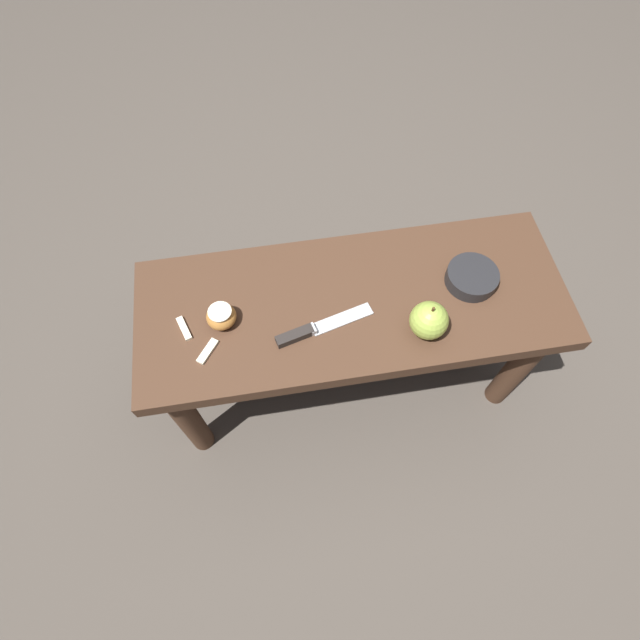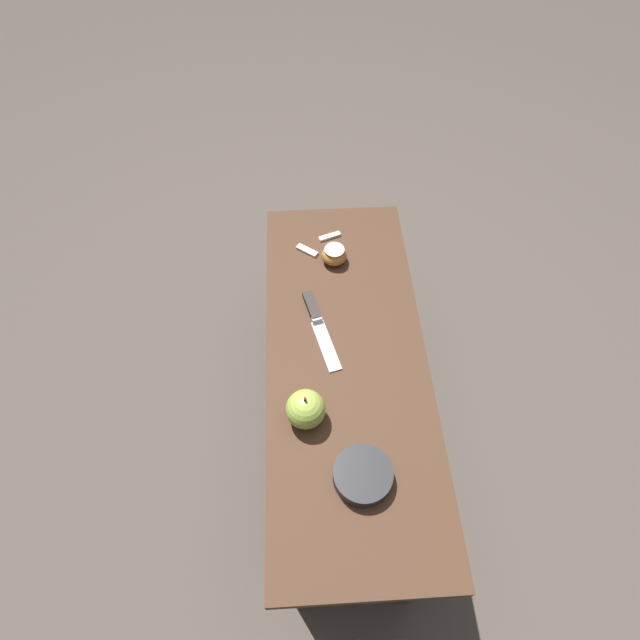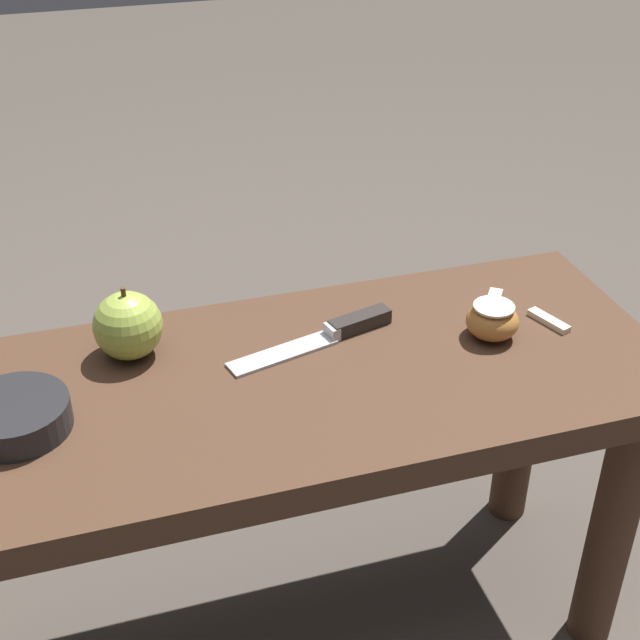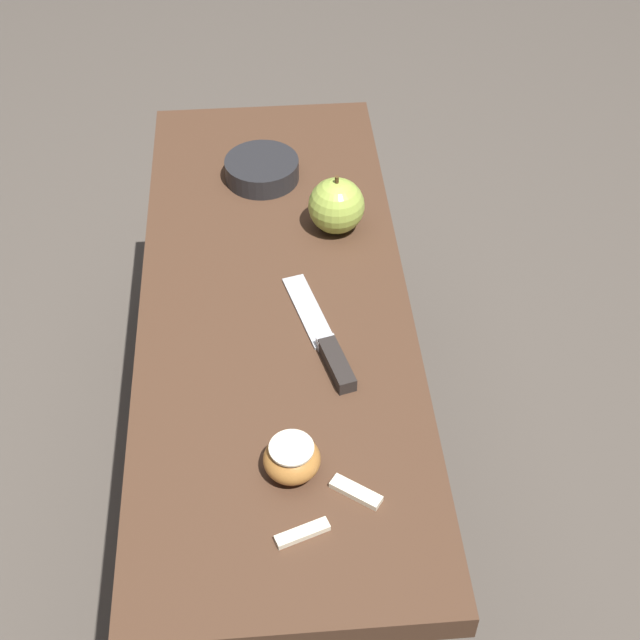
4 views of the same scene
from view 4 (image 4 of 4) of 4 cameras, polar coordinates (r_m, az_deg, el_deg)
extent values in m
plane|color=#4C443D|center=(1.63, -2.34, -10.38)|extent=(8.00, 8.00, 0.00)
cube|color=#472D1E|center=(1.29, -2.91, 0.90)|extent=(1.02, 0.38, 0.04)
cylinder|color=#472D1E|center=(1.78, 0.98, 5.76)|extent=(0.06, 0.06, 0.42)
cylinder|color=#472D1E|center=(1.78, -7.53, 5.28)|extent=(0.06, 0.06, 0.42)
cube|color=#B7BABF|center=(1.25, -0.73, 0.61)|extent=(0.15, 0.07, 0.00)
cube|color=#B7BABF|center=(1.20, 0.39, -1.46)|extent=(0.02, 0.03, 0.02)
cube|color=#282321|center=(1.17, 1.09, -2.88)|extent=(0.09, 0.04, 0.02)
sphere|color=#9EB747|center=(1.36, 1.06, 7.32)|extent=(0.09, 0.09, 0.09)
cylinder|color=#4C3319|center=(1.34, 1.08, 8.90)|extent=(0.01, 0.01, 0.02)
ellipsoid|color=#B27233|center=(1.06, -1.81, -8.89)|extent=(0.07, 0.07, 0.05)
cylinder|color=beige|center=(1.04, -1.84, -8.18)|extent=(0.05, 0.05, 0.00)
cube|color=beige|center=(1.02, -1.14, -13.47)|extent=(0.04, 0.06, 0.01)
cube|color=beige|center=(1.05, 2.32, -10.93)|extent=(0.05, 0.06, 0.01)
cylinder|color=#232326|center=(1.49, -3.74, 9.59)|extent=(0.12, 0.12, 0.04)
camera|label=1|loc=(0.97, 48.02, 42.25)|focal=28.00mm
camera|label=2|loc=(1.53, -0.98, 50.68)|focal=28.00mm
camera|label=3|loc=(1.42, -45.60, 23.78)|focal=50.00mm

